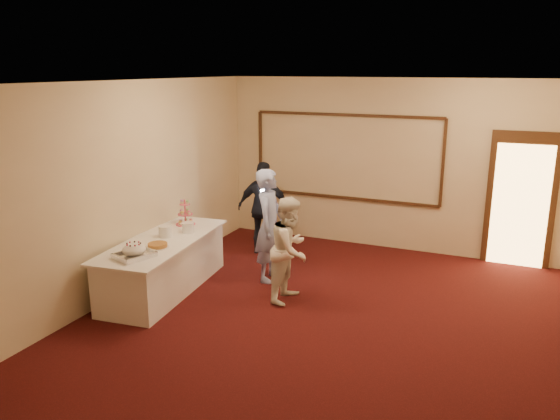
% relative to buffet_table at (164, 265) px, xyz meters
% --- Properties ---
extents(floor, '(7.00, 7.00, 0.00)m').
position_rel_buffet_table_xyz_m(floor, '(2.52, -0.25, -0.39)').
color(floor, '#330B0B').
rests_on(floor, ground).
extents(room_walls, '(6.04, 7.04, 3.02)m').
position_rel_buffet_table_xyz_m(room_walls, '(2.52, -0.25, 1.64)').
color(room_walls, beige).
rests_on(room_walls, floor).
extents(wall_molding, '(3.45, 0.04, 1.55)m').
position_rel_buffet_table_xyz_m(wall_molding, '(1.72, 3.22, 1.21)').
color(wall_molding, black).
rests_on(wall_molding, room_walls).
extents(doorway, '(1.05, 0.07, 2.20)m').
position_rel_buffet_table_xyz_m(doorway, '(4.67, 3.20, 0.69)').
color(doorway, black).
rests_on(doorway, floor).
extents(buffet_table, '(1.20, 2.54, 0.77)m').
position_rel_buffet_table_xyz_m(buffet_table, '(0.00, 0.00, 0.00)').
color(buffet_table, white).
rests_on(buffet_table, floor).
extents(pavlova_tray, '(0.50, 0.58, 0.19)m').
position_rel_buffet_table_xyz_m(pavlova_tray, '(0.12, -0.78, 0.46)').
color(pavlova_tray, '#B6B9BD').
rests_on(pavlova_tray, buffet_table).
extents(cupcake_stand, '(0.30, 0.30, 0.44)m').
position_rel_buffet_table_xyz_m(cupcake_stand, '(-0.12, 0.79, 0.54)').
color(cupcake_stand, '#E45675').
rests_on(cupcake_stand, buffet_table).
extents(plate_stack_a, '(0.20, 0.20, 0.17)m').
position_rel_buffet_table_xyz_m(plate_stack_a, '(-0.04, 0.13, 0.47)').
color(plate_stack_a, white).
rests_on(plate_stack_a, buffet_table).
extents(plate_stack_b, '(0.19, 0.19, 0.16)m').
position_rel_buffet_table_xyz_m(plate_stack_b, '(0.15, 0.44, 0.46)').
color(plate_stack_b, white).
rests_on(plate_stack_b, buffet_table).
extents(tart, '(0.31, 0.31, 0.06)m').
position_rel_buffet_table_xyz_m(tart, '(0.15, -0.33, 0.41)').
color(tart, white).
rests_on(tart, buffet_table).
extents(man, '(0.47, 0.66, 1.72)m').
position_rel_buffet_table_xyz_m(man, '(1.24, 1.00, 0.47)').
color(man, '#90A2E1').
rests_on(man, floor).
extents(woman, '(0.59, 0.74, 1.47)m').
position_rel_buffet_table_xyz_m(woman, '(1.81, 0.43, 0.35)').
color(woman, white).
rests_on(woman, floor).
extents(guest, '(0.99, 0.53, 1.61)m').
position_rel_buffet_table_xyz_m(guest, '(0.63, 2.08, 0.42)').
color(guest, black).
rests_on(guest, floor).
extents(camera_flash, '(0.08, 0.05, 0.05)m').
position_rel_buffet_table_xyz_m(camera_flash, '(0.75, 1.79, 0.79)').
color(camera_flash, white).
rests_on(camera_flash, guest).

